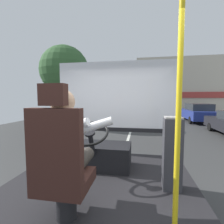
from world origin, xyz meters
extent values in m
cube|color=#373737|center=(0.00, 8.80, -0.03)|extent=(18.00, 44.00, 0.05)
cube|color=silver|center=(0.00, 8.80, 0.00)|extent=(0.12, 39.60, 0.00)
cube|color=#28282B|center=(0.00, 0.00, 0.29)|extent=(2.60, 3.20, 0.59)
cube|color=black|center=(0.00, 0.00, 0.62)|extent=(2.60, 3.20, 0.06)
cylinder|color=black|center=(-0.18, -0.41, 0.81)|extent=(0.20, 0.20, 0.32)
cube|color=#381E19|center=(-0.18, -0.41, 1.03)|extent=(0.48, 0.48, 0.12)
cube|color=#381E19|center=(-0.18, -0.60, 1.42)|extent=(0.48, 0.10, 0.66)
cube|color=#381E19|center=(-0.18, -0.60, 1.86)|extent=(0.22, 0.10, 0.18)
cylinder|color=#332D28|center=(-0.09, -0.25, 1.16)|extent=(0.15, 0.52, 0.15)
cylinder|color=#332D28|center=(-0.27, -0.25, 1.16)|extent=(0.15, 0.52, 0.15)
cylinder|color=silver|center=(-0.18, -0.44, 1.39)|extent=(0.38, 0.38, 0.61)
cube|color=#B2842D|center=(-0.18, -0.24, 1.46)|extent=(0.06, 0.01, 0.38)
sphere|color=tan|center=(-0.18, -0.44, 1.79)|extent=(0.23, 0.23, 0.23)
cylinder|color=silver|center=(-0.06, -0.15, 1.49)|extent=(0.61, 0.22, 0.26)
cylinder|color=silver|center=(-0.29, -0.15, 1.49)|extent=(0.61, 0.22, 0.26)
cube|color=black|center=(-0.18, 0.83, 0.85)|extent=(1.10, 0.56, 0.40)
cylinder|color=black|center=(-0.18, 0.46, 1.15)|extent=(0.07, 0.25, 0.40)
torus|color=black|center=(-0.18, 0.36, 1.34)|extent=(0.54, 0.50, 0.28)
cylinder|color=black|center=(-0.18, 0.36, 1.34)|extent=(0.15, 0.15, 0.10)
cylinder|color=yellow|center=(0.83, -0.47, 1.63)|extent=(0.04, 0.04, 1.96)
cube|color=#333338|center=(0.94, 0.31, 1.11)|extent=(0.23, 0.20, 0.93)
cube|color=#9E9993|center=(0.94, 0.31, 1.58)|extent=(0.20, 0.18, 0.02)
cube|color=white|center=(0.00, 1.62, 1.90)|extent=(2.50, 0.01, 1.40)
cube|color=black|center=(0.00, 1.62, 1.16)|extent=(2.50, 0.08, 0.08)
cylinder|color=#4C3828|center=(-4.30, 8.21, 1.31)|extent=(0.31, 0.31, 2.62)
sphere|color=#31592D|center=(-4.30, 8.21, 3.62)|extent=(3.07, 3.07, 3.07)
cube|color=#BCB29E|center=(5.36, 18.63, 3.07)|extent=(10.64, 4.42, 6.14)
cube|color=#9E332D|center=(5.36, 16.36, 2.16)|extent=(10.21, 0.12, 0.60)
cylinder|color=black|center=(4.37, 8.07, 0.23)|extent=(0.14, 0.45, 0.45)
cube|color=navy|center=(4.88, 11.95, 0.59)|extent=(1.77, 4.31, 0.65)
cube|color=#282D33|center=(4.88, 11.69, 1.16)|extent=(1.45, 2.37, 0.49)
cylinder|color=black|center=(5.72, 13.28, 0.27)|extent=(0.14, 0.53, 0.53)
cylinder|color=black|center=(4.04, 13.28, 0.27)|extent=(0.14, 0.53, 0.53)
cylinder|color=black|center=(5.72, 10.61, 0.27)|extent=(0.14, 0.53, 0.53)
cylinder|color=black|center=(4.04, 10.61, 0.27)|extent=(0.14, 0.53, 0.53)
camera|label=1|loc=(0.53, -1.85, 1.83)|focal=26.48mm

